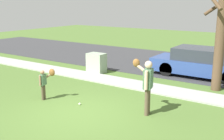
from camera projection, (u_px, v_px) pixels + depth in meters
The scene contains 9 objects.
ground_plane at pixel (134, 86), 11.42m from camera, with size 48.00×48.00×0.00m, color #4C6B2D.
sidewalk_strip at pixel (135, 85), 11.49m from camera, with size 36.00×1.20×0.06m, color #A3A39E.
road_surface at pixel (178, 64), 15.53m from camera, with size 36.00×6.80×0.02m, color #38383A.
person_adult at pixel (147, 82), 8.29m from camera, with size 0.77×0.58×1.68m.
person_child at pixel (45, 80), 9.64m from camera, with size 0.47×0.50×1.11m.
baseball at pixel (80, 104), 9.27m from camera, with size 0.07×0.07×0.07m, color white.
utility_cabinet at pixel (96, 63), 13.55m from camera, with size 0.86×0.61×0.95m, color #9EB293.
street_tree_near at pixel (221, 29), 10.32m from camera, with size 1.84×1.88×4.49m.
parked_wagon_blue at pixel (202, 63), 12.69m from camera, with size 4.50×1.80×1.33m.
Camera 1 is at (5.37, -6.08, 3.32)m, focal length 44.27 mm.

